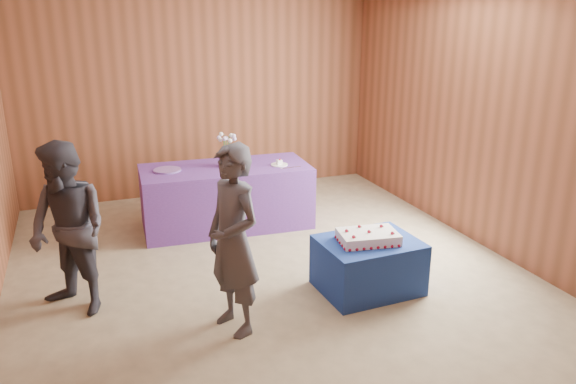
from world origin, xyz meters
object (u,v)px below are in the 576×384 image
guest_left (233,241)px  guest_right (69,230)px  vase (227,158)px  serving_table (226,196)px  cake_table (368,265)px  sheet_cake (368,237)px

guest_left → guest_right: (-1.23, 0.78, -0.03)m
guest_left → vase: bearing=147.0°
guest_left → serving_table: bearing=147.7°
cake_table → serving_table: 2.25m
vase → guest_right: (-1.80, -1.54, -0.09)m
sheet_cake → vase: size_ratio=3.04×
serving_table → guest_left: bearing=-99.7°
cake_table → sheet_cake: 0.30m
serving_table → vase: (0.03, 0.01, 0.48)m
cake_table → vase: bearing=108.3°
cake_table → guest_right: bearing=165.4°
serving_table → vase: bearing=18.6°
guest_left → guest_right: bearing=-141.7°
serving_table → sheet_cake: bearing=-65.9°
sheet_cake → guest_right: 2.64m
cake_table → guest_left: guest_left is taller
cake_table → vase: 2.32m
cake_table → guest_left: bearing=-173.2°
serving_table → guest_right: size_ratio=1.31×
serving_table → guest_left: size_ratio=1.26×
serving_table → guest_left: guest_left is taller
vase → guest_left: (-0.57, -2.32, -0.06)m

